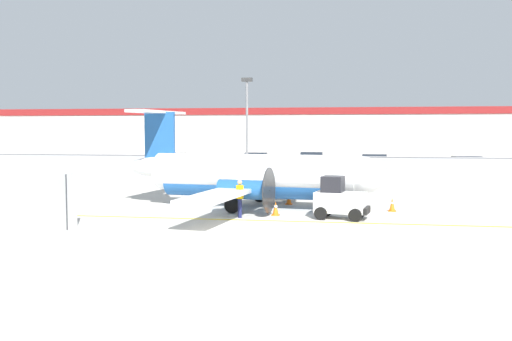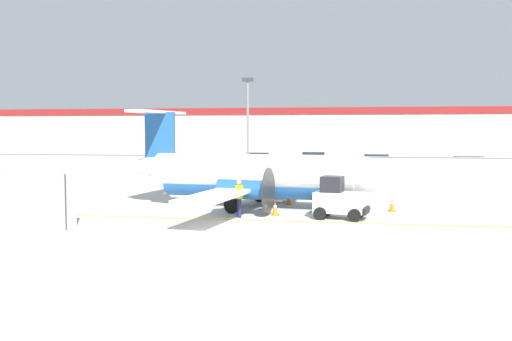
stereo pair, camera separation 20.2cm
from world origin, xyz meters
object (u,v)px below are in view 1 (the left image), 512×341
object	(u,v)px
commuter_airplane	(257,176)
baggage_tug	(339,199)
ground_crew_worker	(240,196)
traffic_cone_near_right	(392,205)
traffic_cone_near_left	(289,199)
parked_car_0	(173,161)
traffic_cone_far_left	(276,209)
traffic_cone_far_right	(324,197)
parked_car_2	(311,160)
cargo_container	(37,202)
parked_car_4	(465,165)
parked_car_3	(376,163)
apron_light_pole	(247,124)
parked_car_1	(255,160)

from	to	relation	value
commuter_airplane	baggage_tug	size ratio (longest dim) A/B	6.46
ground_crew_worker	traffic_cone_near_right	size ratio (longest dim) A/B	2.66
traffic_cone_near_left	parked_car_0	world-z (taller)	parked_car_0
traffic_cone_far_left	traffic_cone_far_right	size ratio (longest dim) A/B	1.00
commuter_airplane	parked_car_2	world-z (taller)	commuter_airplane
cargo_container	commuter_airplane	bearing A→B (deg)	42.31
cargo_container	traffic_cone_far_left	world-z (taller)	cargo_container
ground_crew_worker	parked_car_2	size ratio (longest dim) A/B	0.40
parked_car_2	parked_car_4	world-z (taller)	same
commuter_airplane	traffic_cone_near_left	distance (m)	2.43
parked_car_3	parked_car_0	bearing A→B (deg)	-177.65
traffic_cone_near_left	traffic_cone_far_left	bearing A→B (deg)	-92.68
parked_car_4	commuter_airplane	bearing A→B (deg)	49.96
traffic_cone_near_left	parked_car_4	distance (m)	24.74
traffic_cone_near_left	apron_light_pole	bearing A→B (deg)	117.04
ground_crew_worker	commuter_airplane	bearing A→B (deg)	-111.87
traffic_cone_far_left	parked_car_1	world-z (taller)	parked_car_1
traffic_cone_far_right	parked_car_1	size ratio (longest dim) A/B	0.15
traffic_cone_near_right	parked_car_2	size ratio (longest dim) A/B	0.15
traffic_cone_far_right	parked_car_3	xyz separation A→B (m)	(3.67, 22.94, 0.58)
baggage_tug	parked_car_1	distance (m)	31.54
parked_car_4	parked_car_3	bearing A→B (deg)	-28.16
parked_car_0	cargo_container	bearing A→B (deg)	90.84
traffic_cone_far_left	parked_car_1	xyz separation A→B (m)	(-5.95, 29.79, 0.58)
traffic_cone_near_right	parked_car_0	bearing A→B (deg)	126.57
commuter_airplane	apron_light_pole	bearing A→B (deg)	111.67
commuter_airplane	parked_car_0	world-z (taller)	commuter_airplane
commuter_airplane	ground_crew_worker	distance (m)	3.43
traffic_cone_near_left	traffic_cone_far_left	xyz separation A→B (m)	(-0.19, -3.96, 0.00)
parked_car_1	baggage_tug	bearing A→B (deg)	101.64
commuter_airplane	parked_car_3	size ratio (longest dim) A/B	3.75
parked_car_0	traffic_cone_near_right	bearing A→B (deg)	118.71
traffic_cone_far_right	parked_car_4	distance (m)	23.02
parked_car_1	parked_car_2	size ratio (longest dim) A/B	1.03
ground_crew_worker	traffic_cone_far_right	world-z (taller)	ground_crew_worker
parked_car_0	traffic_cone_far_left	bearing A→B (deg)	108.35
apron_light_pole	parked_car_0	bearing A→B (deg)	121.33
parked_car_3	parked_car_4	distance (m)	7.84
baggage_tug	traffic_cone_near_left	size ratio (longest dim) A/B	3.89
parked_car_3	apron_light_pole	world-z (taller)	apron_light_pole
commuter_airplane	traffic_cone_near_right	distance (m)	6.76
ground_crew_worker	parked_car_1	bearing A→B (deg)	-99.57
ground_crew_worker	traffic_cone_far_left	size ratio (longest dim) A/B	2.66
parked_car_4	apron_light_pole	size ratio (longest dim) A/B	0.60
parked_car_3	baggage_tug	bearing A→B (deg)	-92.53
traffic_cone_near_right	parked_car_2	xyz separation A→B (m)	(-5.98, 29.87, 0.58)
apron_light_pole	parked_car_3	bearing A→B (deg)	62.29
cargo_container	parked_car_3	size ratio (longest dim) A/B	0.59
ground_crew_worker	parked_car_4	distance (m)	29.75
apron_light_pole	traffic_cone_near_right	bearing A→B (deg)	-44.70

